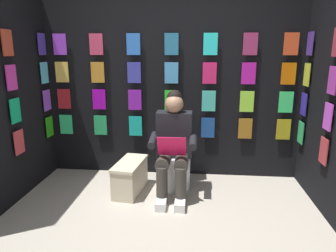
% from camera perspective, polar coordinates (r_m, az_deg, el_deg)
% --- Properties ---
extents(display_wall_back, '(3.33, 0.14, 2.23)m').
position_cam_1_polar(display_wall_back, '(3.99, 0.73, 6.62)').
color(display_wall_back, black).
rests_on(display_wall_back, ground).
extents(display_wall_right, '(0.14, 1.75, 2.23)m').
position_cam_1_polar(display_wall_right, '(3.65, -27.71, 4.36)').
color(display_wall_right, black).
rests_on(display_wall_right, ground).
extents(toilet, '(0.41, 0.55, 0.77)m').
position_cam_1_polar(toilet, '(3.75, 1.26, -6.34)').
color(toilet, white).
rests_on(toilet, ground).
extents(person_reading, '(0.52, 0.68, 1.19)m').
position_cam_1_polar(person_reading, '(3.45, 1.00, -3.37)').
color(person_reading, black).
rests_on(person_reading, ground).
extents(comic_longbox_near, '(0.34, 0.63, 0.37)m').
position_cam_1_polar(comic_longbox_near, '(3.67, -7.02, -9.29)').
color(comic_longbox_near, beige).
rests_on(comic_longbox_near, ground).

